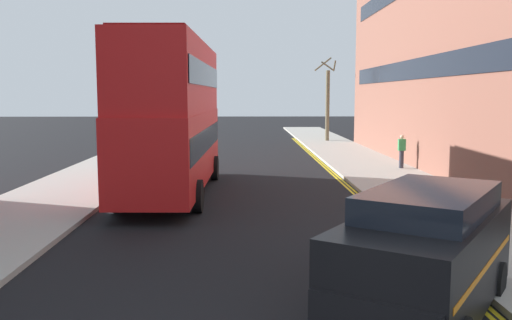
{
  "coord_description": "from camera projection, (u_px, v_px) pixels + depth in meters",
  "views": [
    {
      "loc": [
        0.16,
        -4.73,
        3.66
      ],
      "look_at": [
        0.5,
        11.0,
        1.8
      ],
      "focal_mm": 38.54,
      "sensor_mm": 36.0,
      "label": 1
    }
  ],
  "objects": [
    {
      "name": "pedestrian_far",
      "position": [
        402.0,
        151.0,
        26.59
      ],
      "size": [
        0.34,
        0.22,
        1.62
      ],
      "color": "#2D2D38",
      "rests_on": "sidewalk_right"
    },
    {
      "name": "sidewalk_right",
      "position": [
        409.0,
        189.0,
        21.13
      ],
      "size": [
        4.0,
        80.0,
        0.14
      ],
      "primitive_type": "cube",
      "color": "#ADA89E",
      "rests_on": "ground"
    },
    {
      "name": "street_tree_near",
      "position": [
        328.0,
        101.0,
        42.54
      ],
      "size": [
        1.59,
        1.66,
        6.48
      ],
      "color": "#6B6047",
      "rests_on": "sidewalk_right"
    },
    {
      "name": "kerb_line_inner",
      "position": [
        361.0,
        201.0,
        19.11
      ],
      "size": [
        0.1,
        56.0,
        0.01
      ],
      "primitive_type": "cube",
      "color": "yellow",
      "rests_on": "ground"
    },
    {
      "name": "taxi_minivan",
      "position": [
        424.0,
        254.0,
        9.0
      ],
      "size": [
        4.24,
        5.03,
        2.12
      ],
      "color": "black",
      "rests_on": "ground"
    },
    {
      "name": "sidewalk_left",
      "position": [
        69.0,
        190.0,
        20.86
      ],
      "size": [
        4.0,
        80.0,
        0.14
      ],
      "primitive_type": "cube",
      "color": "#ADA89E",
      "rests_on": "ground"
    },
    {
      "name": "double_decker_bus_away",
      "position": [
        173.0,
        112.0,
        20.2
      ],
      "size": [
        2.99,
        10.86,
        5.64
      ],
      "color": "red",
      "rests_on": "ground"
    },
    {
      "name": "kerb_line_outer",
      "position": [
        366.0,
        201.0,
        19.11
      ],
      "size": [
        0.1,
        56.0,
        0.01
      ],
      "primitive_type": "cube",
      "color": "yellow",
      "rests_on": "ground"
    }
  ]
}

